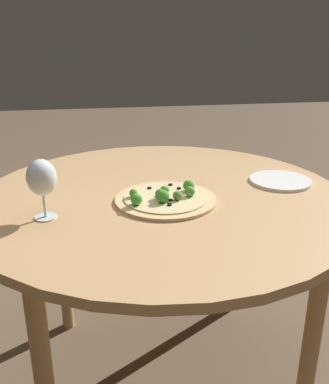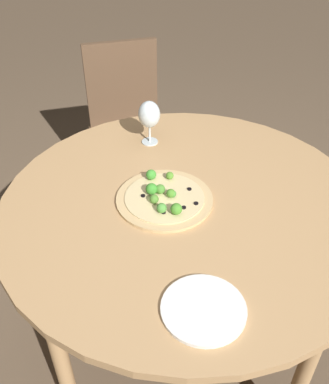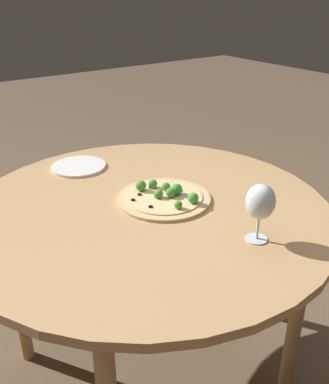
# 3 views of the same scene
# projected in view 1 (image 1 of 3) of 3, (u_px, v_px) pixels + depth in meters

# --- Properties ---
(ground_plane) EXTENTS (12.00, 12.00, 0.00)m
(ground_plane) POSITION_uv_depth(u_px,v_px,m) (163.00, 377.00, 1.63)
(ground_plane) COLOR brown
(dining_table) EXTENTS (1.18, 1.18, 0.75)m
(dining_table) POSITION_uv_depth(u_px,v_px,m) (162.00, 214.00, 1.39)
(dining_table) COLOR tan
(dining_table) RESTS_ON ground_plane
(pizza) EXTENTS (0.31, 0.31, 0.05)m
(pizza) POSITION_uv_depth(u_px,v_px,m) (165.00, 198.00, 1.30)
(pizza) COLOR tan
(pizza) RESTS_ON dining_table
(wine_glass) EXTENTS (0.08, 0.08, 0.17)m
(wine_glass) POSITION_uv_depth(u_px,v_px,m) (42.00, 179.00, 1.15)
(wine_glass) COLOR silver
(wine_glass) RESTS_ON dining_table
(plate_near) EXTENTS (0.21, 0.21, 0.01)m
(plate_near) POSITION_uv_depth(u_px,v_px,m) (280.00, 181.00, 1.46)
(plate_near) COLOR white
(plate_near) RESTS_ON dining_table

